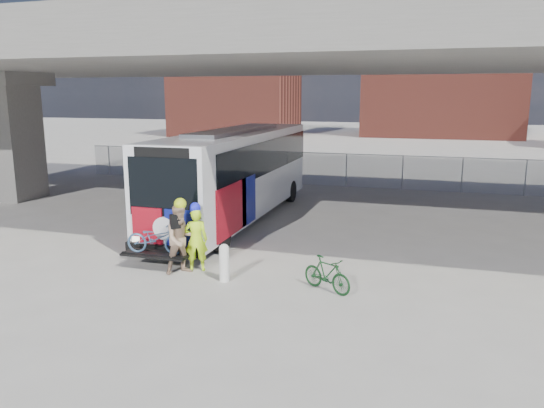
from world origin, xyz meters
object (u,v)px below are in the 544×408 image
at_px(bollard, 224,261).
at_px(bus, 236,168).
at_px(bike_parked, 327,274).
at_px(cyclist_tan, 181,238).
at_px(cyclist_hivis, 196,238).

bearing_deg(bollard, bus, 108.16).
relative_size(bollard, bike_parked, 0.69).
height_order(cyclist_tan, bike_parked, cyclist_tan).
xyz_separation_m(cyclist_hivis, cyclist_tan, (-0.29, -0.33, 0.06)).
bearing_deg(bike_parked, cyclist_hivis, 111.35).
relative_size(bollard, cyclist_hivis, 0.52).
distance_m(bollard, cyclist_tan, 1.50).
bearing_deg(bike_parked, bus, 65.54).
height_order(bus, bollard, bus).
height_order(cyclist_hivis, cyclist_tan, cyclist_tan).
bearing_deg(bus, bike_parked, -53.37).
distance_m(cyclist_hivis, cyclist_tan, 0.45).
relative_size(bus, cyclist_tan, 5.92).
bearing_deg(cyclist_tan, bike_parked, -47.04).
xyz_separation_m(bollard, cyclist_hivis, (-1.11, 0.60, 0.41)).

